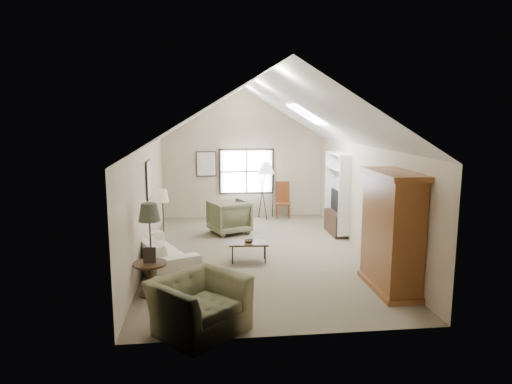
{
  "coord_description": "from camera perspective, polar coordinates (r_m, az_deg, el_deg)",
  "views": [
    {
      "loc": [
        -1.19,
        -10.16,
        3.21
      ],
      "look_at": [
        0.0,
        0.4,
        1.4
      ],
      "focal_mm": 32.0,
      "sensor_mm": 36.0,
      "label": 1
    }
  ],
  "objects": [
    {
      "name": "bowl",
      "position": [
        10.07,
        -0.93,
        -6.17
      ],
      "size": [
        0.22,
        0.22,
        0.05
      ],
      "primitive_type": "imported",
      "rotation": [
        0.0,
        0.0,
        -0.07
      ],
      "color": "#3E2D19",
      "rests_on": "coffee_table"
    },
    {
      "name": "side_table",
      "position": [
        8.54,
        -13.05,
        -10.52
      ],
      "size": [
        0.8,
        0.8,
        0.6
      ],
      "primitive_type": "cylinder",
      "rotation": [
        0.0,
        0.0,
        0.43
      ],
      "color": "#3D2719",
      "rests_on": "ground"
    },
    {
      "name": "coffee_table",
      "position": [
        10.14,
        -0.92,
        -7.49
      ],
      "size": [
        0.88,
        0.53,
        0.44
      ],
      "primitive_type": "cube",
      "rotation": [
        0.0,
        0.0,
        -0.07
      ],
      "color": "#3B2718",
      "rests_on": "ground"
    },
    {
      "name": "tv_alcove",
      "position": [
        12.45,
        10.14,
        -0.01
      ],
      "size": [
        0.32,
        1.3,
        2.1
      ],
      "primitive_type": "cube",
      "color": "white",
      "rests_on": "ground"
    },
    {
      "name": "armoire",
      "position": [
        8.72,
        16.59,
        -4.75
      ],
      "size": [
        0.6,
        1.5,
        2.2
      ],
      "primitive_type": "cube",
      "color": "brown",
      "rests_on": "ground"
    },
    {
      "name": "room_shell",
      "position": [
        10.23,
        0.25,
        9.65
      ],
      "size": [
        5.01,
        8.01,
        4.0
      ],
      "color": "#665C49",
      "rests_on": "ground"
    },
    {
      "name": "skylight",
      "position": [
        11.34,
        6.35,
        9.66
      ],
      "size": [
        0.8,
        1.2,
        0.52
      ],
      "primitive_type": null,
      "color": "white",
      "rests_on": "room_shell"
    },
    {
      "name": "tripod_lamp",
      "position": [
        14.12,
        1.26,
        0.26
      ],
      "size": [
        0.66,
        0.66,
        1.81
      ],
      "primitive_type": null,
      "rotation": [
        0.0,
        0.0,
        0.31
      ],
      "color": "white",
      "rests_on": "ground"
    },
    {
      "name": "tan_lamp",
      "position": [
        11.09,
        -11.51,
        -3.35
      ],
      "size": [
        0.4,
        0.4,
        1.5
      ],
      "primitive_type": null,
      "rotation": [
        0.0,
        0.0,
        0.43
      ],
      "color": "tan",
      "rests_on": "ground"
    },
    {
      "name": "tv_panel",
      "position": [
        12.48,
        10.02,
        -1.05
      ],
      "size": [
        0.05,
        0.9,
        0.55
      ],
      "primitive_type": "cube",
      "color": "black",
      "rests_on": "media_console"
    },
    {
      "name": "armchair_far",
      "position": [
        12.47,
        -3.38,
        -3.12
      ],
      "size": [
        1.27,
        1.28,
        0.91
      ],
      "primitive_type": "imported",
      "rotation": [
        0.0,
        0.0,
        3.52
      ],
      "color": "#606043",
      "rests_on": "ground"
    },
    {
      "name": "sofa",
      "position": [
        10.03,
        -12.03,
        -7.12
      ],
      "size": [
        1.85,
        2.57,
        0.7
      ],
      "primitive_type": "imported",
      "rotation": [
        0.0,
        0.0,
        2.0
      ],
      "color": "beige",
      "rests_on": "ground"
    },
    {
      "name": "dark_lamp",
      "position": [
        8.56,
        -13.03,
        -6.69
      ],
      "size": [
        0.53,
        0.53,
        1.67
      ],
      "primitive_type": null,
      "rotation": [
        0.0,
        0.0,
        0.43
      ],
      "color": "#252A1E",
      "rests_on": "ground"
    },
    {
      "name": "side_chair",
      "position": [
        14.31,
        3.39,
        -1.01
      ],
      "size": [
        0.47,
        0.47,
        1.13
      ],
      "primitive_type": "cube",
      "rotation": [
        0.0,
        0.0,
        -0.09
      ],
      "color": "brown",
      "rests_on": "ground"
    },
    {
      "name": "window",
      "position": [
        14.29,
        -1.2,
        2.59
      ],
      "size": [
        1.72,
        0.08,
        1.42
      ],
      "primitive_type": "cube",
      "color": "black",
      "rests_on": "room_shell"
    },
    {
      "name": "armchair_near",
      "position": [
        7.04,
        -7.14,
        -13.83
      ],
      "size": [
        1.68,
        1.67,
        0.82
      ],
      "primitive_type": "imported",
      "rotation": [
        0.0,
        0.0,
        0.72
      ],
      "color": "brown",
      "rests_on": "ground"
    },
    {
      "name": "wall_art",
      "position": [
        12.21,
        -9.63,
        2.56
      ],
      "size": [
        1.97,
        3.71,
        0.88
      ],
      "color": "black",
      "rests_on": "room_shell"
    },
    {
      "name": "media_console",
      "position": [
        12.61,
        9.93,
        -3.82
      ],
      "size": [
        0.34,
        1.18,
        0.6
      ],
      "primitive_type": "cube",
      "color": "#382316",
      "rests_on": "ground"
    }
  ]
}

